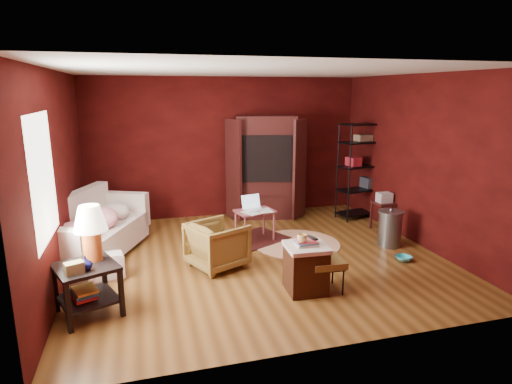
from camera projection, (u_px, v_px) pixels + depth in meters
room at (257, 169)px, 6.30m from camera, size 5.54×5.04×2.84m
sofa at (92, 237)px, 6.45m from camera, size 0.80×1.94×0.74m
armchair at (217, 243)px, 6.21m from camera, size 0.92×0.94×0.75m
pet_bowl_steel at (404, 252)px, 6.50m from camera, size 0.27×0.12×0.26m
pet_bowl_turquoise at (404, 253)px, 6.49m from camera, size 0.24×0.11×0.24m
vase at (85, 264)px, 4.68m from camera, size 0.15×0.16×0.15m
mug at (302, 237)px, 5.30m from camera, size 0.14×0.12×0.12m
side_table at (89, 250)px, 4.88m from camera, size 0.83×0.83×1.26m
sofa_cushions at (91, 231)px, 6.48m from camera, size 1.66×2.35×0.92m
hamper at (306, 267)px, 5.46m from camera, size 0.54×0.54×0.72m
footstool at (326, 263)px, 5.46m from camera, size 0.45×0.45×0.44m
rug_round at (297, 244)px, 7.23m from camera, size 1.92×1.92×0.01m
rug_oriental at (250, 240)px, 7.37m from camera, size 1.47×1.29×0.01m
laptop_desk at (254, 213)px, 7.29m from camera, size 0.71×0.60×0.78m
tv_armoire at (266, 165)px, 8.59m from camera, size 1.58×1.07×2.05m
wire_shelving at (362, 167)px, 8.53m from camera, size 0.99×0.57×1.91m
small_stand at (384, 202)px, 7.84m from camera, size 0.36×0.36×0.71m
trash_can at (390, 228)px, 7.08m from camera, size 0.52×0.52×0.65m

